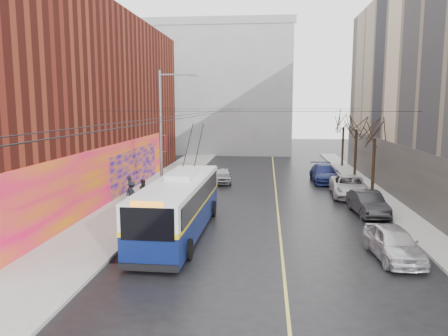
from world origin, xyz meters
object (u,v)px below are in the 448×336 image
object	(u,v)px
streetlight_pole	(163,134)
following_car	(222,175)
parked_car_c	(349,186)
parked_car_d	(324,174)
pedestrian_a	(130,187)
trolleybus	(179,205)
tree_near	(375,128)
pedestrian_c	(132,193)
parked_car_a	(393,243)
tree_far	(344,120)
pedestrian_b	(144,193)
parked_car_b	(368,203)
tree_mid	(357,121)

from	to	relation	value
streetlight_pole	following_car	bearing A→B (deg)	71.26
parked_car_c	parked_car_d	size ratio (longest dim) A/B	1.04
parked_car_d	parked_car_c	bearing A→B (deg)	-81.00
following_car	pedestrian_a	world-z (taller)	pedestrian_a
trolleybus	parked_car_d	size ratio (longest dim) A/B	2.22
trolleybus	parked_car_d	xyz separation A→B (m)	(9.59, 16.52, -0.77)
tree_near	pedestrian_c	distance (m)	18.89
streetlight_pole	trolleybus	xyz separation A→B (m)	(2.35, -6.49, -3.30)
trolleybus	parked_car_a	xyz separation A→B (m)	(10.13, -2.83, -0.81)
tree_far	tree_near	bearing A→B (deg)	-90.00
tree_near	pedestrian_b	xyz separation A→B (m)	(-16.27, -6.96, -3.94)
streetlight_pole	pedestrian_a	bearing A→B (deg)	158.81
tree_near	parked_car_c	world-z (taller)	tree_near
streetlight_pole	parked_car_b	world-z (taller)	streetlight_pole
tree_mid	following_car	world-z (taller)	tree_mid
trolleybus	following_car	bearing A→B (deg)	88.47
streetlight_pole	pedestrian_c	distance (m)	4.47
streetlight_pole	tree_near	world-z (taller)	streetlight_pole
parked_car_d	pedestrian_c	bearing A→B (deg)	-143.71
parked_car_c	parked_car_d	world-z (taller)	parked_car_d
pedestrian_b	pedestrian_a	bearing A→B (deg)	83.63
parked_car_d	tree_near	bearing A→B (deg)	-52.72
pedestrian_b	tree_mid	bearing A→B (deg)	-3.74
tree_near	pedestrian_b	world-z (taller)	tree_near
streetlight_pole	pedestrian_c	bearing A→B (deg)	-160.99
parked_car_a	pedestrian_b	distance (m)	15.98
pedestrian_a	pedestrian_b	xyz separation A→B (m)	(1.57, -2.01, 0.06)
tree_mid	trolleybus	size ratio (longest dim) A/B	0.57
streetlight_pole	tree_near	distance (m)	16.28
parked_car_d	pedestrian_c	world-z (taller)	pedestrian_c
streetlight_pole	tree_far	distance (m)	25.09
tree_near	pedestrian_a	size ratio (longest dim) A/B	3.88
trolleybus	streetlight_pole	bearing A→B (deg)	110.95
tree_mid	pedestrian_c	distance (m)	22.40
pedestrian_c	streetlight_pole	bearing A→B (deg)	-135.67
tree_near	tree_far	world-z (taller)	tree_far
streetlight_pole	tree_mid	world-z (taller)	streetlight_pole
pedestrian_a	pedestrian_b	world-z (taller)	pedestrian_b
parked_car_b	pedestrian_c	distance (m)	15.21
streetlight_pole	parked_car_a	distance (m)	16.11
tree_near	trolleybus	world-z (taller)	tree_near
streetlight_pole	trolleybus	distance (m)	7.65
trolleybus	parked_car_d	bearing A→B (deg)	60.93
tree_mid	pedestrian_a	distance (m)	21.90
tree_near	trolleybus	size ratio (longest dim) A/B	0.54
trolleybus	parked_car_c	distance (m)	15.04
parked_car_a	pedestrian_c	world-z (taller)	pedestrian_c
tree_mid	following_car	xyz separation A→B (m)	(-12.09, -4.00, -4.58)
parked_car_b	parked_car_d	size ratio (longest dim) A/B	0.83
parked_car_a	parked_car_d	bearing A→B (deg)	86.95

